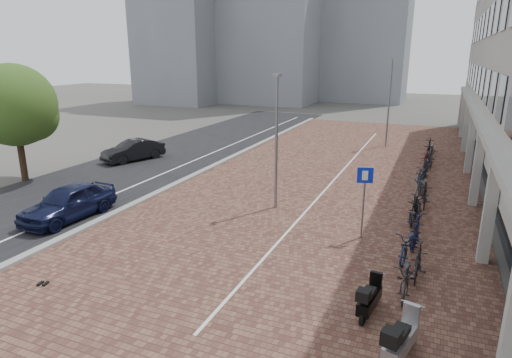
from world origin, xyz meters
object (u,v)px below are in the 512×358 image
(car_navy, at_px, (68,202))
(scooter_front, at_px, (401,338))
(car_dark, at_px, (133,150))
(scooter_mid, at_px, (370,297))
(parking_sign, at_px, (364,191))

(car_navy, bearing_deg, scooter_front, -13.04)
(car_dark, distance_m, scooter_mid, 20.11)
(car_navy, relative_size, scooter_mid, 2.82)
(car_dark, xyz_separation_m, scooter_mid, (16.46, -11.55, -0.15))
(car_dark, height_order, scooter_front, car_dark)
(car_dark, height_order, parking_sign, parking_sign)
(car_navy, xyz_separation_m, parking_sign, (11.37, 2.62, 1.12))
(scooter_front, relative_size, parking_sign, 0.63)
(car_dark, bearing_deg, parking_sign, -2.98)
(scooter_mid, height_order, parking_sign, parking_sign)
(scooter_mid, bearing_deg, scooter_front, -51.97)
(scooter_front, distance_m, scooter_mid, 1.79)
(scooter_front, xyz_separation_m, scooter_mid, (-0.90, 1.55, -0.07))
(car_navy, bearing_deg, parking_sign, 15.79)
(scooter_front, height_order, parking_sign, parking_sign)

